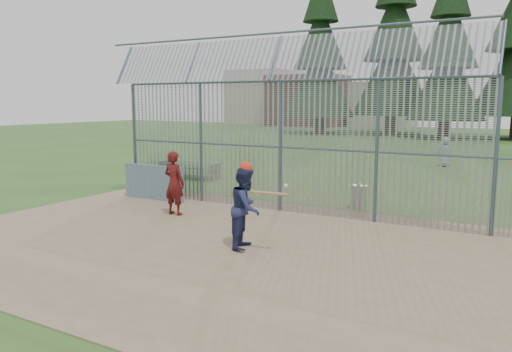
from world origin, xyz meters
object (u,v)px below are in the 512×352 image
Objects in this scene: onlooker at (174,183)px; dugout_wall at (154,182)px; trash_can at (358,196)px; batter at (246,208)px; bleacher at (189,169)px.

dugout_wall is at bearing -33.09° from onlooker.
onlooker is at bearing -140.31° from trash_can.
onlooker reaches higher than batter.
dugout_wall reaches higher than bleacher.
trash_can is 9.06m from bleacher.
bleacher is (-2.12, 4.73, -0.21)m from dugout_wall.
onlooker is 5.84m from trash_can.
bleacher is at bearing 163.98° from trash_can.
trash_can is at bearing -23.90° from batter.
trash_can is (6.59, 2.23, -0.24)m from dugout_wall.
dugout_wall is 2.61m from onlooker.
batter is at bearing -30.34° from dugout_wall.
batter reaches higher than bleacher.
batter is 0.63× the size of bleacher.
onlooker is 2.34× the size of trash_can.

